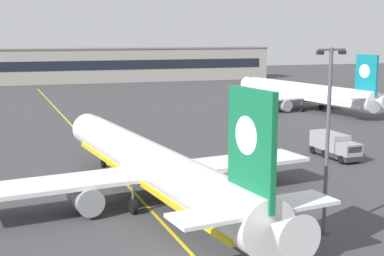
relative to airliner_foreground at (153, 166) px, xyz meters
The scene contains 7 objects.
taxiway_centreline 17.45m from the airliner_foreground, 95.73° to the left, with size 0.30×180.00×0.01m, color yellow.
airliner_foreground is the anchor object (origin of this frame).
airliner_background 64.89m from the airliner_foreground, 49.09° to the left, with size 31.43×40.08×11.33m.
apron_lamp_post 15.70m from the airliner_foreground, 45.88° to the right, with size 2.24×0.90×13.90m.
service_truck_catering_grey 27.48m from the airliner_foreground, 23.63° to the left, with size 3.07×7.74×2.90m.
safety_cone_by_nose_gear 16.40m from the airliner_foreground, 89.33° to the left, with size 0.44×0.44×0.55m.
terminal_building 124.60m from the airliner_foreground, 91.81° to the left, with size 141.73×12.40×10.45m.
Camera 1 is at (-8.88, -32.08, 14.90)m, focal length 50.63 mm.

